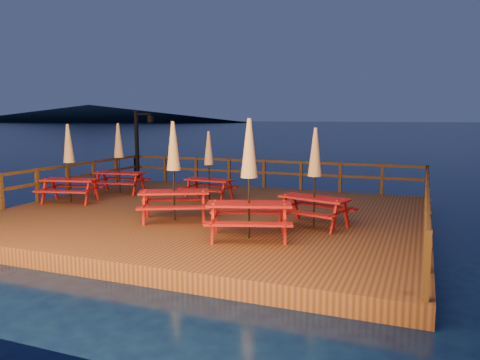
% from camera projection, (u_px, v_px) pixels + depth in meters
% --- Properties ---
extents(ground, '(500.00, 500.00, 0.00)m').
position_uv_depth(ground, '(211.00, 225.00, 13.71)').
color(ground, black).
rests_on(ground, ground).
extents(deck, '(12.00, 10.00, 0.40)m').
position_uv_depth(deck, '(211.00, 218.00, 13.69)').
color(deck, '#462C16').
rests_on(deck, ground).
extents(deck_piles, '(11.44, 9.44, 1.40)m').
position_uv_depth(deck_piles, '(211.00, 235.00, 13.75)').
color(deck_piles, '#3E2C13').
rests_on(deck_piles, ground).
extents(railing, '(11.80, 9.75, 1.10)m').
position_uv_depth(railing, '(234.00, 178.00, 15.19)').
color(railing, '#3E2C13').
rests_on(railing, deck).
extents(lamp_post, '(0.85, 0.18, 3.00)m').
position_uv_depth(lamp_post, '(140.00, 139.00, 19.57)').
color(lamp_post, black).
rests_on(lamp_post, deck).
extents(headland_left, '(180.00, 84.00, 9.00)m').
position_uv_depth(headland_left, '(89.00, 113.00, 246.46)').
color(headland_left, black).
rests_on(headland_left, ground).
extents(picnic_table_0, '(2.31, 2.10, 2.72)m').
position_uv_depth(picnic_table_0, '(249.00, 177.00, 10.49)').
color(picnic_table_0, maroon).
rests_on(picnic_table_0, deck).
extents(picnic_table_1, '(2.07, 1.86, 2.49)m').
position_uv_depth(picnic_table_1, '(315.00, 176.00, 11.67)').
color(picnic_table_1, maroon).
rests_on(picnic_table_1, deck).
extents(picnic_table_2, '(1.67, 1.41, 2.27)m').
position_uv_depth(picnic_table_2, '(209.00, 164.00, 15.49)').
color(picnic_table_2, maroon).
rests_on(picnic_table_2, deck).
extents(picnic_table_3, '(1.98, 1.72, 2.52)m').
position_uv_depth(picnic_table_3, '(119.00, 157.00, 16.79)').
color(picnic_table_3, maroon).
rests_on(picnic_table_3, deck).
extents(picnic_table_4, '(2.32, 2.18, 2.63)m').
position_uv_depth(picnic_table_4, '(174.00, 170.00, 12.33)').
color(picnic_table_4, maroon).
rests_on(picnic_table_4, deck).
extents(picnic_table_5, '(2.05, 1.82, 2.51)m').
position_uv_depth(picnic_table_5, '(69.00, 162.00, 14.97)').
color(picnic_table_5, maroon).
rests_on(picnic_table_5, deck).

